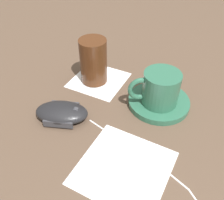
{
  "coord_description": "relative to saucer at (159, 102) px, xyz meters",
  "views": [
    {
      "loc": [
        0.36,
        0.19,
        0.36
      ],
      "look_at": [
        0.05,
        -0.01,
        0.03
      ],
      "focal_mm": 40.0,
      "sensor_mm": 36.0,
      "label": 1
    }
  ],
  "objects": [
    {
      "name": "drinking_glass",
      "position": [
        0.0,
        -0.16,
        0.05
      ],
      "size": [
        0.06,
        0.06,
        0.1
      ],
      "primitive_type": "cylinder",
      "color": "#4C2814",
      "rests_on": "napkin_under_glass"
    },
    {
      "name": "napkin_spare",
      "position": [
        0.18,
        0.02,
        -0.01
      ],
      "size": [
        0.16,
        0.16,
        0.0
      ],
      "primitive_type": "cube",
      "rotation": [
        0.0,
        0.0,
        0.08
      ],
      "color": "white",
      "rests_on": "ground"
    },
    {
      "name": "coffee_cup",
      "position": [
        0.01,
        -0.0,
        0.04
      ],
      "size": [
        0.09,
        0.09,
        0.07
      ],
      "color": "#2D664C",
      "rests_on": "saucer"
    },
    {
      "name": "saucer",
      "position": [
        0.0,
        0.0,
        0.0
      ],
      "size": [
        0.13,
        0.13,
        0.01
      ],
      "primitive_type": "cylinder",
      "color": "#2D664C",
      "rests_on": "ground"
    },
    {
      "name": "mouse_cable",
      "position": [
        0.16,
        0.07,
        -0.0
      ],
      "size": [
        0.15,
        0.29,
        0.0
      ],
      "color": "white",
      "rests_on": "ground"
    },
    {
      "name": "napkin_under_glass",
      "position": [
        -0.0,
        -0.16,
        -0.01
      ],
      "size": [
        0.13,
        0.13,
        0.0
      ],
      "primitive_type": "cube",
      "rotation": [
        0.0,
        0.0,
        0.1
      ],
      "color": "white",
      "rests_on": "ground"
    },
    {
      "name": "computer_mouse",
      "position": [
        0.14,
        -0.14,
        0.01
      ],
      "size": [
        0.1,
        0.12,
        0.03
      ],
      "color": "black",
      "rests_on": "ground"
    },
    {
      "name": "ground_plane",
      "position": [
        0.02,
        -0.06,
        -0.01
      ],
      "size": [
        3.0,
        3.0,
        0.0
      ],
      "primitive_type": "plane",
      "color": "brown"
    }
  ]
}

